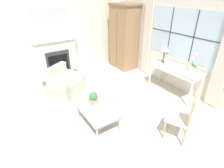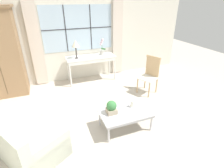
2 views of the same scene
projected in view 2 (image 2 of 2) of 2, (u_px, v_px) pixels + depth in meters
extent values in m
plane|color=#BCB2A3|center=(117.00, 135.00, 3.42)|extent=(14.00, 14.00, 0.00)
cube|color=silver|center=(79.00, 35.00, 5.33)|extent=(7.20, 0.06, 2.80)
cube|color=silver|center=(78.00, 29.00, 5.22)|extent=(2.10, 0.01, 1.31)
cube|color=#2D2D33|center=(66.00, 29.00, 5.09)|extent=(0.02, 0.02, 1.31)
cube|color=#2D2D33|center=(91.00, 28.00, 5.34)|extent=(0.02, 0.02, 1.31)
cube|color=#2D2D33|center=(78.00, 29.00, 5.21)|extent=(2.10, 0.02, 0.02)
cube|color=beige|center=(36.00, 45.00, 4.93)|extent=(0.33, 0.06, 2.40)
cube|color=beige|center=(117.00, 38.00, 5.75)|extent=(0.33, 0.06, 2.40)
sphere|color=#997F4C|center=(0.00, 58.00, 4.19)|extent=(0.03, 0.03, 0.03)
cube|color=white|center=(91.00, 57.00, 5.38)|extent=(1.49, 0.55, 0.03)
cube|color=white|center=(91.00, 59.00, 5.41)|extent=(1.43, 0.53, 0.10)
cylinder|color=white|center=(70.00, 75.00, 5.13)|extent=(0.04, 0.04, 0.77)
cylinder|color=white|center=(115.00, 69.00, 5.59)|extent=(0.04, 0.04, 0.77)
cylinder|color=white|center=(68.00, 69.00, 5.52)|extent=(0.04, 0.04, 0.77)
cylinder|color=white|center=(109.00, 64.00, 5.98)|extent=(0.04, 0.04, 0.77)
cylinder|color=#4C4742|center=(77.00, 58.00, 5.19)|extent=(0.11, 0.11, 0.02)
cylinder|color=#4C4742|center=(76.00, 52.00, 5.11)|extent=(0.04, 0.04, 0.32)
cone|color=beige|center=(75.00, 43.00, 5.00)|extent=(0.23, 0.23, 0.20)
cylinder|color=#BCB7AD|center=(102.00, 52.00, 5.53)|extent=(0.15, 0.15, 0.14)
cylinder|color=#38753D|center=(102.00, 45.00, 5.43)|extent=(0.01, 0.01, 0.35)
cube|color=#38753D|center=(103.00, 49.00, 5.50)|extent=(0.15, 0.02, 0.09)
sphere|color=silver|center=(101.00, 44.00, 5.42)|extent=(0.08, 0.08, 0.08)
sphere|color=silver|center=(102.00, 42.00, 5.40)|extent=(0.08, 0.08, 0.08)
sphere|color=silver|center=(103.00, 40.00, 5.38)|extent=(0.08, 0.08, 0.08)
cube|color=beige|center=(35.00, 147.00, 2.89)|extent=(1.16, 1.20, 0.40)
cube|color=beige|center=(9.00, 141.00, 2.49)|extent=(0.62, 0.86, 0.37)
cube|color=beige|center=(22.00, 135.00, 3.05)|extent=(0.79, 0.59, 0.54)
cube|color=beige|center=(47.00, 154.00, 2.67)|extent=(0.79, 0.59, 0.54)
cube|color=white|center=(148.00, 78.00, 4.77)|extent=(0.59, 0.59, 0.03)
cube|color=tan|center=(153.00, 67.00, 4.78)|extent=(0.20, 0.38, 0.51)
cube|color=tan|center=(154.00, 57.00, 4.66)|extent=(0.22, 0.41, 0.05)
cylinder|color=tan|center=(149.00, 90.00, 4.63)|extent=(0.04, 0.04, 0.43)
cylinder|color=tan|center=(137.00, 86.00, 4.87)|extent=(0.04, 0.04, 0.43)
cylinder|color=tan|center=(156.00, 85.00, 4.88)|extent=(0.04, 0.04, 0.43)
cylinder|color=tan|center=(145.00, 81.00, 5.11)|extent=(0.04, 0.04, 0.43)
cube|color=#BCBCC1|center=(125.00, 112.00, 3.46)|extent=(1.01, 0.64, 0.03)
cube|color=#A0A0A4|center=(125.00, 113.00, 3.47)|extent=(0.99, 0.62, 0.04)
cylinder|color=#BCBCC1|center=(109.00, 134.00, 3.17)|extent=(0.04, 0.04, 0.37)
cylinder|color=#BCBCC1|center=(151.00, 123.00, 3.47)|extent=(0.04, 0.04, 0.37)
cylinder|color=#BCBCC1|center=(100.00, 118.00, 3.62)|extent=(0.04, 0.04, 0.37)
cylinder|color=#BCBCC1|center=(138.00, 108.00, 3.92)|extent=(0.04, 0.04, 0.37)
cube|color=tan|center=(112.00, 111.00, 3.39)|extent=(0.19, 0.19, 0.10)
sphere|color=#38753D|center=(112.00, 106.00, 3.34)|extent=(0.20, 0.20, 0.20)
cylinder|color=silver|center=(132.00, 107.00, 3.60)|extent=(0.12, 0.12, 0.01)
cylinder|color=white|center=(132.00, 104.00, 3.57)|extent=(0.08, 0.08, 0.13)
cylinder|color=black|center=(132.00, 101.00, 3.54)|extent=(0.00, 0.00, 0.01)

